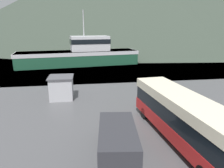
{
  "coord_description": "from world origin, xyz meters",
  "views": [
    {
      "loc": [
        -6.75,
        -4.22,
        7.27
      ],
      "look_at": [
        -4.01,
        14.44,
        2.0
      ],
      "focal_mm": 32.0,
      "sensor_mm": 36.0,
      "label": 1
    }
  ],
  "objects_px": {
    "tour_bus": "(183,116)",
    "fishing_boat": "(81,54)",
    "delivery_van": "(117,141)",
    "dock_kiosk": "(62,87)"
  },
  "relations": [
    {
      "from": "tour_bus",
      "to": "fishing_boat",
      "type": "relative_size",
      "value": 0.44
    },
    {
      "from": "fishing_boat",
      "to": "delivery_van",
      "type": "bearing_deg",
      "value": 175.51
    },
    {
      "from": "fishing_boat",
      "to": "dock_kiosk",
      "type": "bearing_deg",
      "value": 166.22
    },
    {
      "from": "tour_bus",
      "to": "delivery_van",
      "type": "distance_m",
      "value": 4.93
    },
    {
      "from": "fishing_boat",
      "to": "tour_bus",
      "type": "bearing_deg",
      "value": -175.67
    },
    {
      "from": "delivery_van",
      "to": "fishing_boat",
      "type": "distance_m",
      "value": 31.77
    },
    {
      "from": "tour_bus",
      "to": "dock_kiosk",
      "type": "height_order",
      "value": "tour_bus"
    },
    {
      "from": "delivery_van",
      "to": "fishing_boat",
      "type": "relative_size",
      "value": 0.24
    },
    {
      "from": "tour_bus",
      "to": "fishing_boat",
      "type": "bearing_deg",
      "value": 97.19
    },
    {
      "from": "tour_bus",
      "to": "fishing_boat",
      "type": "xyz_separation_m",
      "value": [
        -6.7,
        30.08,
        0.43
      ]
    }
  ]
}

